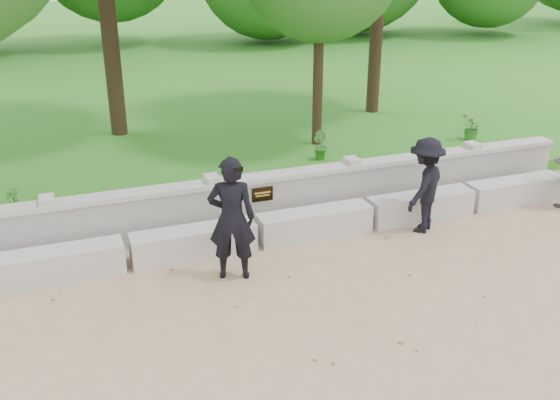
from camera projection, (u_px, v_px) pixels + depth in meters
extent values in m
plane|color=tan|center=(302.00, 306.00, 8.24)|extent=(80.00, 80.00, 0.00)
cube|color=#2D6E1B|center=(138.00, 86.00, 20.29)|extent=(40.00, 22.00, 0.25)
cube|color=#BAB8B0|center=(56.00, 265.00, 8.82)|extent=(1.90, 0.45, 0.45)
cube|color=#BAB8B0|center=(194.00, 243.00, 9.47)|extent=(1.90, 0.45, 0.45)
cube|color=#BAB8B0|center=(315.00, 223.00, 10.12)|extent=(1.90, 0.45, 0.45)
cube|color=#BAB8B0|center=(421.00, 206.00, 10.77)|extent=(1.90, 0.45, 0.45)
cube|color=#BAB8B0|center=(515.00, 191.00, 11.42)|extent=(1.90, 0.45, 0.45)
cube|color=#AFADA5|center=(243.00, 205.00, 10.33)|extent=(12.50, 0.25, 0.82)
cube|color=#BAB8B0|center=(242.00, 180.00, 10.16)|extent=(12.50, 0.35, 0.08)
cube|color=black|center=(262.00, 194.00, 10.22)|extent=(0.36, 0.02, 0.24)
imported|color=black|center=(232.00, 219.00, 8.63)|extent=(0.77, 0.62, 1.81)
cube|color=black|center=(238.00, 169.00, 7.99)|extent=(0.14, 0.06, 0.07)
imported|color=black|center=(425.00, 185.00, 10.12)|extent=(1.18, 1.08, 1.59)
cylinder|color=#382619|center=(107.00, 11.00, 13.70)|extent=(0.38, 0.38, 5.59)
cylinder|color=#382619|center=(318.00, 71.00, 13.43)|extent=(0.22, 0.22, 3.25)
cylinder|color=#382619|center=(377.00, 17.00, 15.78)|extent=(0.33, 0.33, 4.90)
imported|color=#326E25|center=(320.00, 145.00, 12.93)|extent=(0.29, 0.35, 0.60)
imported|color=#326E25|center=(471.00, 128.00, 14.18)|extent=(0.65, 0.62, 0.56)
imported|color=#326E25|center=(14.00, 203.00, 10.13)|extent=(0.39, 0.40, 0.54)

